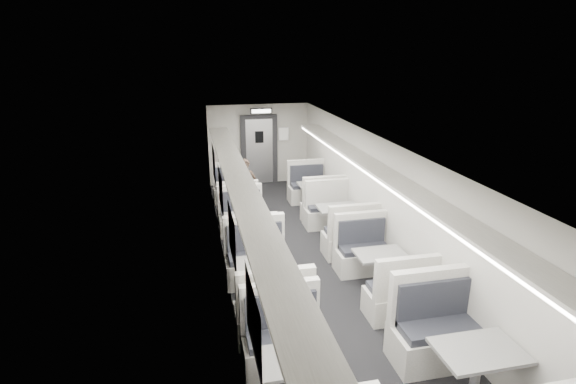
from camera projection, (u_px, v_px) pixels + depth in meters
name	position (u px, v px, depth m)	size (l,w,h in m)	color
room	(311.00, 214.00, 7.94)	(3.24, 12.24, 2.64)	black
booth_left_a	(234.00, 197.00, 11.45)	(0.97, 1.96, 1.05)	silver
booth_left_b	(246.00, 231.00, 9.36)	(1.00, 2.02, 1.08)	silver
booth_left_c	(264.00, 284.00, 7.20)	(1.10, 2.23, 1.19)	silver
booth_right_a	(315.00, 197.00, 11.40)	(1.03, 2.08, 1.11)	silver
booth_right_b	(338.00, 223.00, 9.73)	(1.06, 2.15, 1.15)	silver
booth_right_c	(379.00, 272.00, 7.65)	(1.02, 2.07, 1.10)	silver
booth_right_d	(475.00, 379.00, 5.13)	(1.16, 2.36, 1.26)	silver
passenger	(246.00, 187.00, 11.05)	(0.52, 0.34, 1.42)	black
window_a	(214.00, 163.00, 10.74)	(0.02, 1.18, 0.84)	black
window_b	(221.00, 191.00, 8.70)	(0.02, 1.18, 0.84)	black
window_c	(232.00, 236.00, 6.66)	(0.02, 1.18, 0.84)	black
window_d	(253.00, 321.00, 4.62)	(0.02, 1.18, 0.84)	black
luggage_rack_left	(242.00, 185.00, 7.18)	(0.46, 10.40, 0.09)	silver
luggage_rack_right	(386.00, 176.00, 7.69)	(0.46, 10.40, 0.09)	silver
vestibule_door	(259.00, 150.00, 13.49)	(1.10, 0.13, 2.10)	black
exit_sign	(261.00, 111.00, 12.65)	(0.62, 0.12, 0.16)	black
wall_notice	(284.00, 134.00, 13.49)	(0.32, 0.02, 0.40)	white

